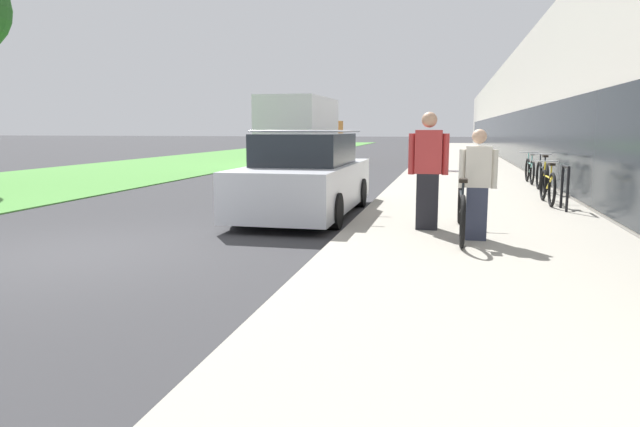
{
  "coord_description": "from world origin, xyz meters",
  "views": [
    {
      "loc": [
        4.75,
        -6.38,
        1.64
      ],
      "look_at": [
        0.78,
        11.17,
        -1.05
      ],
      "focal_mm": 32.0,
      "sensor_mm": 36.0,
      "label": 1
    }
  ],
  "objects_px": {
    "cruiser_bike_farthest": "(530,170)",
    "parked_sedan_curbside": "(306,178)",
    "cruiser_bike_middle": "(542,176)",
    "moving_truck": "(303,132)",
    "person_rider": "(477,185)",
    "bike_rack_hoop": "(565,183)",
    "cruiser_bike_nearest": "(548,186)",
    "tandem_bicycle": "(461,209)",
    "person_bystander": "(428,171)"
  },
  "relations": [
    {
      "from": "cruiser_bike_farthest",
      "to": "parked_sedan_curbside",
      "type": "relative_size",
      "value": 0.37
    },
    {
      "from": "person_rider",
      "to": "cruiser_bike_farthest",
      "type": "height_order",
      "value": "person_rider"
    },
    {
      "from": "parked_sedan_curbside",
      "to": "moving_truck",
      "type": "bearing_deg",
      "value": 104.67
    },
    {
      "from": "tandem_bicycle",
      "to": "parked_sedan_curbside",
      "type": "xyz_separation_m",
      "value": [
        -2.82,
        2.0,
        0.22
      ]
    },
    {
      "from": "bike_rack_hoop",
      "to": "cruiser_bike_middle",
      "type": "relative_size",
      "value": 0.49
    },
    {
      "from": "cruiser_bike_farthest",
      "to": "parked_sedan_curbside",
      "type": "height_order",
      "value": "parked_sedan_curbside"
    },
    {
      "from": "moving_truck",
      "to": "cruiser_bike_middle",
      "type": "bearing_deg",
      "value": -49.83
    },
    {
      "from": "tandem_bicycle",
      "to": "cruiser_bike_middle",
      "type": "distance_m",
      "value": 6.64
    },
    {
      "from": "cruiser_bike_nearest",
      "to": "parked_sedan_curbside",
      "type": "distance_m",
      "value": 5.02
    },
    {
      "from": "person_rider",
      "to": "bike_rack_hoop",
      "type": "distance_m",
      "value": 3.8
    },
    {
      "from": "tandem_bicycle",
      "to": "person_rider",
      "type": "relative_size",
      "value": 1.76
    },
    {
      "from": "bike_rack_hoop",
      "to": "cruiser_bike_farthest",
      "type": "height_order",
      "value": "cruiser_bike_farthest"
    },
    {
      "from": "cruiser_bike_farthest",
      "to": "parked_sedan_curbside",
      "type": "xyz_separation_m",
      "value": [
        -4.86,
        -6.57,
        0.23
      ]
    },
    {
      "from": "cruiser_bike_farthest",
      "to": "parked_sedan_curbside",
      "type": "bearing_deg",
      "value": -126.52
    },
    {
      "from": "tandem_bicycle",
      "to": "parked_sedan_curbside",
      "type": "bearing_deg",
      "value": 144.64
    },
    {
      "from": "moving_truck",
      "to": "person_rider",
      "type": "bearing_deg",
      "value": -68.01
    },
    {
      "from": "cruiser_bike_nearest",
      "to": "bike_rack_hoop",
      "type": "bearing_deg",
      "value": -80.54
    },
    {
      "from": "cruiser_bike_middle",
      "to": "cruiser_bike_farthest",
      "type": "distance_m",
      "value": 2.25
    },
    {
      "from": "cruiser_bike_nearest",
      "to": "cruiser_bike_middle",
      "type": "bearing_deg",
      "value": 84.15
    },
    {
      "from": "cruiser_bike_middle",
      "to": "parked_sedan_curbside",
      "type": "distance_m",
      "value": 6.51
    },
    {
      "from": "person_rider",
      "to": "parked_sedan_curbside",
      "type": "bearing_deg",
      "value": 142.15
    },
    {
      "from": "person_rider",
      "to": "cruiser_bike_middle",
      "type": "xyz_separation_m",
      "value": [
        1.84,
        6.67,
        -0.38
      ]
    },
    {
      "from": "person_rider",
      "to": "cruiser_bike_farthest",
      "type": "distance_m",
      "value": 9.11
    },
    {
      "from": "cruiser_bike_nearest",
      "to": "moving_truck",
      "type": "relative_size",
      "value": 0.24
    },
    {
      "from": "parked_sedan_curbside",
      "to": "moving_truck",
      "type": "relative_size",
      "value": 0.63
    },
    {
      "from": "person_rider",
      "to": "cruiser_bike_middle",
      "type": "distance_m",
      "value": 6.93
    },
    {
      "from": "cruiser_bike_nearest",
      "to": "tandem_bicycle",
      "type": "bearing_deg",
      "value": -114.39
    },
    {
      "from": "tandem_bicycle",
      "to": "cruiser_bike_farthest",
      "type": "distance_m",
      "value": 8.81
    },
    {
      "from": "person_rider",
      "to": "parked_sedan_curbside",
      "type": "xyz_separation_m",
      "value": [
        -3.02,
        2.35,
        -0.17
      ]
    },
    {
      "from": "parked_sedan_curbside",
      "to": "moving_truck",
      "type": "xyz_separation_m",
      "value": [
        -3.83,
        14.61,
        0.8
      ]
    },
    {
      "from": "person_rider",
      "to": "cruiser_bike_farthest",
      "type": "xyz_separation_m",
      "value": [
        1.84,
        8.92,
        -0.4
      ]
    },
    {
      "from": "person_bystander",
      "to": "cruiser_bike_middle",
      "type": "distance_m",
      "value": 6.5
    },
    {
      "from": "tandem_bicycle",
      "to": "cruiser_bike_nearest",
      "type": "distance_m",
      "value": 4.34
    },
    {
      "from": "bike_rack_hoop",
      "to": "cruiser_bike_farthest",
      "type": "xyz_separation_m",
      "value": [
        0.09,
        5.55,
        -0.15
      ]
    },
    {
      "from": "tandem_bicycle",
      "to": "moving_truck",
      "type": "relative_size",
      "value": 0.37
    },
    {
      "from": "cruiser_bike_farthest",
      "to": "moving_truck",
      "type": "relative_size",
      "value": 0.23
    },
    {
      "from": "tandem_bicycle",
      "to": "cruiser_bike_farthest",
      "type": "height_order",
      "value": "tandem_bicycle"
    },
    {
      "from": "cruiser_bike_nearest",
      "to": "cruiser_bike_middle",
      "type": "relative_size",
      "value": 1.01
    },
    {
      "from": "cruiser_bike_middle",
      "to": "cruiser_bike_farthest",
      "type": "bearing_deg",
      "value": 89.88
    },
    {
      "from": "cruiser_bike_middle",
      "to": "cruiser_bike_nearest",
      "type": "bearing_deg",
      "value": -95.85
    },
    {
      "from": "tandem_bicycle",
      "to": "parked_sedan_curbside",
      "type": "distance_m",
      "value": 3.47
    },
    {
      "from": "person_rider",
      "to": "bike_rack_hoop",
      "type": "relative_size",
      "value": 1.8
    },
    {
      "from": "person_bystander",
      "to": "moving_truck",
      "type": "relative_size",
      "value": 0.25
    },
    {
      "from": "bike_rack_hoop",
      "to": "cruiser_bike_nearest",
      "type": "bearing_deg",
      "value": 99.46
    },
    {
      "from": "parked_sedan_curbside",
      "to": "cruiser_bike_nearest",
      "type": "bearing_deg",
      "value": 22.94
    },
    {
      "from": "person_rider",
      "to": "moving_truck",
      "type": "height_order",
      "value": "moving_truck"
    },
    {
      "from": "bike_rack_hoop",
      "to": "cruiser_bike_nearest",
      "type": "height_order",
      "value": "cruiser_bike_nearest"
    },
    {
      "from": "cruiser_bike_middle",
      "to": "moving_truck",
      "type": "relative_size",
      "value": 0.24
    },
    {
      "from": "parked_sedan_curbside",
      "to": "cruiser_bike_farthest",
      "type": "bearing_deg",
      "value": 53.48
    },
    {
      "from": "moving_truck",
      "to": "person_bystander",
      "type": "bearing_deg",
      "value": -69.28
    }
  ]
}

